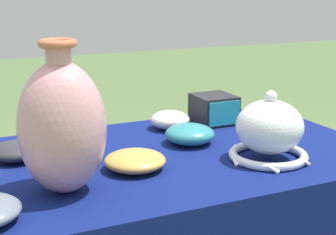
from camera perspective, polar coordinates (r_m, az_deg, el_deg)
The scene contains 8 objects.
display_table at distance 1.38m, azimuth -1.12°, elevation -7.32°, with size 1.20×0.68×0.71m.
vase_tall_bulbous at distance 1.12m, azimuth -11.65°, elevation -0.95°, with size 0.19×0.19×0.33m.
vase_dome_bell at distance 1.34m, azimuth 11.16°, elevation -1.56°, with size 0.22×0.21×0.18m.
mosaic_tile_box at distance 1.68m, azimuth 5.13°, elevation 0.95°, with size 0.12×0.14×0.09m.
bowl_shallow_charcoal at distance 1.38m, azimuth -16.46°, elevation -3.56°, with size 0.13×0.13×0.05m, color #2D2D33.
bowl_shallow_ochre at distance 1.26m, azimuth -3.67°, elevation -4.79°, with size 0.15×0.15×0.04m, color gold.
bowl_shallow_ivory at distance 1.60m, azimuth 0.24°, elevation -0.25°, with size 0.12×0.12×0.06m, color white.
bowl_shallow_teal at distance 1.46m, azimuth 2.43°, elevation -1.84°, with size 0.14×0.14×0.06m, color teal.
Camera 1 is at (-0.51, -1.19, 1.15)m, focal length 55.00 mm.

